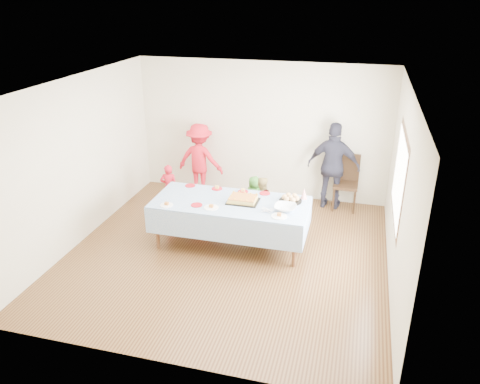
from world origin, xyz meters
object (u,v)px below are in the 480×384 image
object	(u,v)px
dining_chair	(346,179)
adult_left	(200,159)
birthday_cake	(243,199)
party_table	(230,205)

from	to	relation	value
dining_chair	adult_left	xyz separation A→B (m)	(-2.93, -0.09, 0.16)
birthday_cake	dining_chair	bearing A→B (deg)	51.38
party_table	adult_left	world-z (taller)	adult_left
birthday_cake	party_table	bearing A→B (deg)	-166.64
party_table	birthday_cake	size ratio (longest dim) A/B	5.01
party_table	birthday_cake	xyz separation A→B (m)	(0.20, 0.05, 0.10)
adult_left	birthday_cake	bearing A→B (deg)	131.50
party_table	birthday_cake	world-z (taller)	birthday_cake
dining_chair	adult_left	bearing A→B (deg)	-177.79
party_table	dining_chair	distance (m)	2.65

